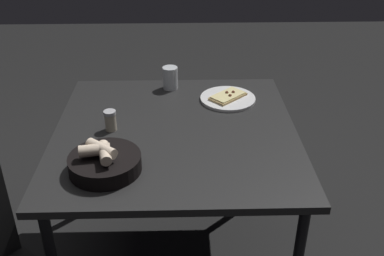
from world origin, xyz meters
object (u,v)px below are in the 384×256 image
(pizza_plate, at_px, (228,98))
(bread_basket, at_px, (105,162))
(beer_glass, at_px, (170,79))
(pepper_shaker, at_px, (111,122))
(dining_table, at_px, (176,143))

(pizza_plate, bearing_deg, bread_basket, -131.58)
(pizza_plate, height_order, bread_basket, bread_basket)
(beer_glass, bearing_deg, pepper_shaker, -120.73)
(dining_table, xyz_separation_m, pepper_shaker, (-0.27, 0.01, 0.10))
(pepper_shaker, bearing_deg, pizza_plate, 27.30)
(pizza_plate, bearing_deg, beer_glass, 152.66)
(dining_table, distance_m, pizza_plate, 0.37)
(pizza_plate, xyz_separation_m, pepper_shaker, (-0.51, -0.26, 0.03))
(pizza_plate, bearing_deg, dining_table, -131.94)
(bread_basket, bearing_deg, pepper_shaker, 93.42)
(pepper_shaker, bearing_deg, bread_basket, -86.58)
(bread_basket, distance_m, beer_glass, 0.73)
(pizza_plate, relative_size, beer_glass, 2.35)
(bread_basket, relative_size, pepper_shaker, 2.98)
(dining_table, height_order, pizza_plate, pizza_plate)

